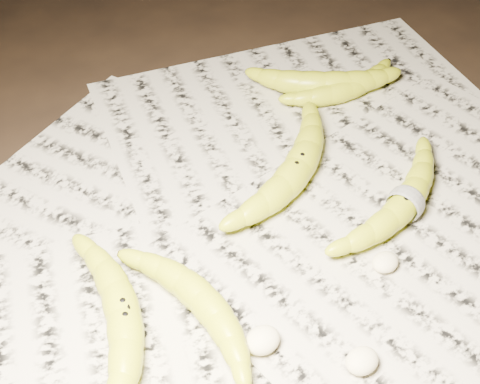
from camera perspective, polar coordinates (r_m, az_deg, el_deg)
ground at (r=0.79m, az=0.85°, el=-4.66°), size 3.00×3.00×0.00m
newspaper_patch at (r=0.79m, az=2.83°, el=-3.85°), size 0.90×0.70×0.01m
banana_left_a at (r=0.70m, az=-9.93°, el=-10.37°), size 0.14×0.22×0.04m
banana_left_b at (r=0.71m, az=-3.22°, el=-8.97°), size 0.06×0.19×0.04m
banana_center at (r=0.85m, az=4.90°, el=2.09°), size 0.23×0.16×0.04m
banana_taped at (r=0.83m, az=13.96°, el=-0.79°), size 0.22×0.11×0.04m
banana_upper_a at (r=1.00m, az=9.14°, el=8.80°), size 0.17×0.08×0.03m
banana_upper_b at (r=1.00m, az=7.21°, el=9.27°), size 0.19×0.17×0.04m
measuring_tape at (r=0.83m, az=13.96°, el=-0.79°), size 0.02×0.05×0.05m
flesh_chunk_a at (r=0.69m, az=1.95°, el=-12.34°), size 0.04×0.03×0.02m
flesh_chunk_b at (r=0.69m, az=10.42°, el=-13.82°), size 0.04×0.03×0.02m
flesh_chunk_c at (r=0.77m, az=12.34°, el=-5.69°), size 0.03×0.03×0.02m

